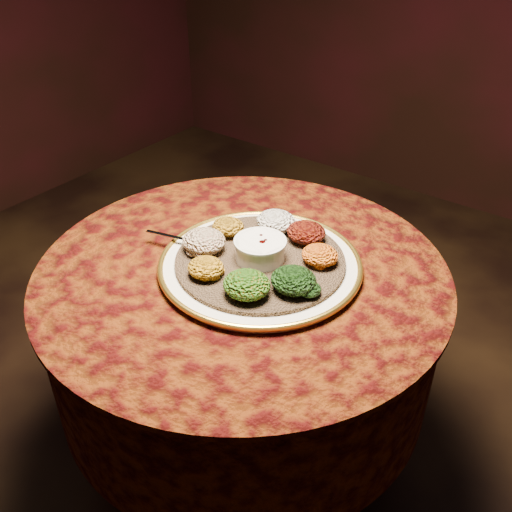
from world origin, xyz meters
The scene contains 13 objects.
table centered at (0.00, 0.00, 0.55)m, with size 0.96×0.96×0.73m.
platter centered at (0.04, 0.02, 0.75)m, with size 0.53×0.53×0.02m.
injera centered at (0.04, 0.02, 0.76)m, with size 0.39×0.39×0.01m, color brown.
stew_bowl centered at (0.04, 0.02, 0.79)m, with size 0.12×0.12×0.05m.
spoon centered at (-0.13, -0.02, 0.77)m, with size 0.15×0.06×0.01m.
portion_ayib centered at (-0.01, 0.15, 0.79)m, with size 0.10×0.09×0.05m, color silver.
portion_kitfo centered at (0.08, 0.15, 0.78)m, with size 0.09×0.09×0.05m, color black.
portion_tikil centered at (0.15, 0.09, 0.78)m, with size 0.08×0.08×0.04m, color #C99510.
portion_gomen centered at (0.16, -0.03, 0.79)m, with size 0.10×0.09×0.05m, color black.
portion_mixveg centered at (0.09, -0.10, 0.79)m, with size 0.10×0.10×0.05m, color #8B3808.
portion_kik centered at (-0.02, -0.10, 0.78)m, with size 0.08×0.08×0.04m, color #AF720F.
portion_timatim centered at (-0.09, -0.03, 0.79)m, with size 0.10×0.10×0.05m, color maroon.
portion_shiro centered at (-0.09, 0.06, 0.78)m, with size 0.08×0.07×0.04m, color #A26E13.
Camera 1 is at (0.67, -0.85, 1.49)m, focal length 40.00 mm.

